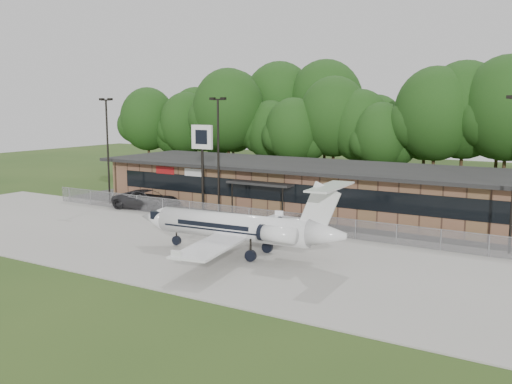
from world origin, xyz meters
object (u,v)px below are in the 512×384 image
Objects in this scene: business_jet at (240,228)px; suv at (147,200)px; terminal at (310,187)px; pole_sign at (202,147)px.

business_jet is 2.34× the size of suv.
business_jet is 18.65m from suv.
terminal is 6.34× the size of suv.
suv is (-12.97, -7.63, -1.28)m from terminal.
business_jet is 14.62m from pole_sign.
suv is at bearing 146.57° from business_jet.
business_jet is at bearing -45.10° from pole_sign.
pole_sign is (6.06, 0.48, 5.14)m from suv.
business_jet is at bearing -126.55° from suv.
terminal is 5.19× the size of pole_sign.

